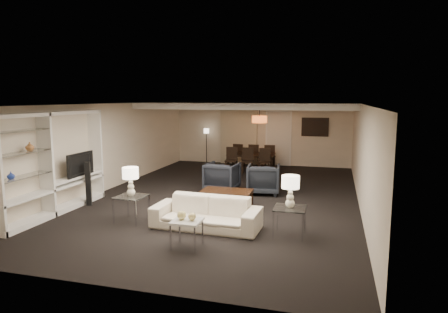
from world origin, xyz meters
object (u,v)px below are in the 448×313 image
dining_table (251,162)px  chair_fl (239,155)px  sofa (206,213)px  side_table_left (132,209)px  chair_fm (255,156)px  floor_lamp (206,146)px  table_lamp_left (131,182)px  table_lamp_right (290,192)px  vase_amber (30,146)px  side_table_right (290,222)px  marble_table (187,234)px  armchair_left (222,177)px  chair_nm (247,161)px  vase_blue (11,175)px  chair_nr (264,161)px  floor_speaker (88,184)px  television (77,164)px  coffee_table (227,199)px  chair_fr (270,156)px  chair_nl (231,160)px  armchair_right (263,179)px  pendant_light (259,119)px

dining_table → chair_fl: size_ratio=1.92×
sofa → side_table_left: sofa is taller
chair_fm → floor_lamp: floor_lamp is taller
table_lamp_left → table_lamp_right: 3.40m
vase_amber → side_table_right: bearing=6.7°
sofa → marble_table: 1.10m
armchair_left → vase_amber: vase_amber is taller
sofa → floor_lamp: size_ratio=1.56×
vase_amber → chair_nm: bearing=64.7°
table_lamp_left → dining_table: table_lamp_left is taller
side_table_right → vase_blue: bearing=-167.5°
sofa → chair_nr: size_ratio=2.45×
floor_speaker → chair_fl: size_ratio=1.22×
floor_lamp → television: bearing=-98.8°
table_lamp_left → vase_blue: (-1.98, -1.19, 0.26)m
side_table_left → chair_fl: 7.47m
chair_nr → marble_table: bearing=-94.1°
coffee_table → armchair_left: bearing=109.4°
marble_table → chair_fr: (0.12, 8.55, 0.20)m
floor_speaker → table_lamp_left: bearing=-51.2°
chair_nm → chair_fm: 1.30m
vase_amber → chair_nl: (2.60, 6.78, -1.20)m
chair_nl → marble_table: bearing=-86.7°
armchair_right → chair_nm: 3.05m
vase_blue → chair_nr: bearing=62.6°
chair_fl → chair_fr: (1.20, 0.00, 0.00)m
side_table_left → television: 2.26m
armchair_right → floor_speaker: size_ratio=0.82×
side_table_left → table_lamp_left: (0.00, 0.00, 0.60)m
sofa → floor_speaker: 3.51m
side_table_left → pendant_light: bearing=75.2°
television → table_lamp_left: bearing=-114.0°
pendant_light → vase_blue: size_ratio=3.32×
sofa → television: size_ratio=2.22×
armchair_left → table_lamp_left: (-1.10, -3.30, 0.47)m
floor_speaker → floor_lamp: size_ratio=0.77×
table_lamp_left → chair_fr: (1.82, 7.45, -0.43)m
vase_blue → chair_fl: (2.60, 8.64, -0.69)m
table_lamp_right → chair_fr: (-1.58, 7.45, -0.43)m
coffee_table → vase_amber: (-3.68, -2.23, 1.44)m
marble_table → floor_speaker: floor_speaker is taller
sofa → television: television is taller
table_lamp_left → dining_table: size_ratio=0.36×
chair_fl → table_lamp_left: bearing=90.2°
armchair_left → coffee_table: bearing=113.7°
side_table_left → table_lamp_right: bearing=0.0°
armchair_left → table_lamp_right: bearing=129.2°
side_table_left → floor_speaker: floor_speaker is taller
chair_nr → chair_nl: bearing=176.8°
vase_blue → dining_table: 8.64m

